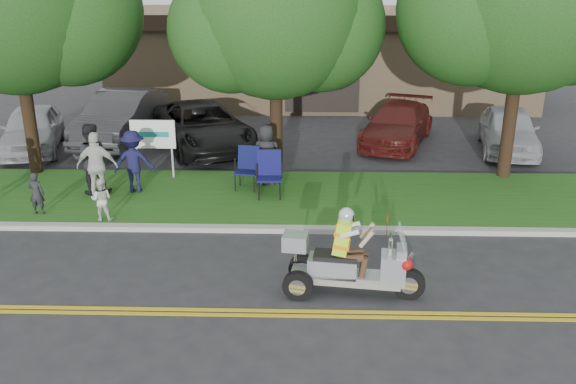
{
  "coord_description": "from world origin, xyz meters",
  "views": [
    {
      "loc": [
        1.31,
        -9.71,
        5.58
      ],
      "look_at": [
        0.98,
        2.0,
        1.34
      ],
      "focal_mm": 38.0,
      "sensor_mm": 36.0,
      "label": 1
    }
  ],
  "objects_px": {
    "spectator_adult_right": "(97,166)",
    "parked_car_right": "(398,124)",
    "lawn_chair_a": "(269,171)",
    "lawn_chair_b": "(248,165)",
    "parked_car_far_right": "(509,129)",
    "trike_scooter": "(347,265)",
    "parked_car_mid": "(203,126)",
    "spectator_adult_mid": "(91,159)",
    "parked_car_left": "(122,117)",
    "parked_car_far_left": "(32,129)"
  },
  "relations": [
    {
      "from": "parked_car_right",
      "to": "parked_car_far_left",
      "type": "bearing_deg",
      "value": -154.25
    },
    {
      "from": "lawn_chair_b",
      "to": "spectator_adult_right",
      "type": "relative_size",
      "value": 0.64
    },
    {
      "from": "parked_car_right",
      "to": "parked_car_far_right",
      "type": "relative_size",
      "value": 1.09
    },
    {
      "from": "lawn_chair_a",
      "to": "spectator_adult_right",
      "type": "height_order",
      "value": "spectator_adult_right"
    },
    {
      "from": "parked_car_mid",
      "to": "spectator_adult_right",
      "type": "bearing_deg",
      "value": -133.59
    },
    {
      "from": "lawn_chair_a",
      "to": "parked_car_far_right",
      "type": "distance_m",
      "value": 8.96
    },
    {
      "from": "parked_car_left",
      "to": "parked_car_right",
      "type": "relative_size",
      "value": 1.12
    },
    {
      "from": "lawn_chair_a",
      "to": "parked_car_far_left",
      "type": "distance_m",
      "value": 9.18
    },
    {
      "from": "trike_scooter",
      "to": "parked_car_left",
      "type": "bearing_deg",
      "value": 131.44
    },
    {
      "from": "spectator_adult_mid",
      "to": "parked_car_far_right",
      "type": "relative_size",
      "value": 0.44
    },
    {
      "from": "spectator_adult_right",
      "to": "parked_car_far_left",
      "type": "xyz_separation_m",
      "value": [
        -3.76,
        4.8,
        -0.25
      ]
    },
    {
      "from": "trike_scooter",
      "to": "lawn_chair_a",
      "type": "distance_m",
      "value": 5.22
    },
    {
      "from": "lawn_chair_b",
      "to": "parked_car_mid",
      "type": "xyz_separation_m",
      "value": [
        -1.89,
        4.24,
        0.02
      ]
    },
    {
      "from": "lawn_chair_a",
      "to": "parked_car_far_left",
      "type": "relative_size",
      "value": 0.28
    },
    {
      "from": "parked_car_far_left",
      "to": "parked_car_left",
      "type": "height_order",
      "value": "parked_car_left"
    },
    {
      "from": "parked_car_mid",
      "to": "parked_car_right",
      "type": "height_order",
      "value": "parked_car_mid"
    },
    {
      "from": "trike_scooter",
      "to": "spectator_adult_right",
      "type": "distance_m",
      "value": 7.52
    },
    {
      "from": "trike_scooter",
      "to": "spectator_adult_right",
      "type": "height_order",
      "value": "spectator_adult_right"
    },
    {
      "from": "spectator_adult_right",
      "to": "parked_car_mid",
      "type": "height_order",
      "value": "spectator_adult_right"
    },
    {
      "from": "parked_car_far_left",
      "to": "parked_car_left",
      "type": "bearing_deg",
      "value": 11.23
    },
    {
      "from": "lawn_chair_b",
      "to": "parked_car_mid",
      "type": "height_order",
      "value": "parked_car_mid"
    },
    {
      "from": "lawn_chair_a",
      "to": "parked_car_left",
      "type": "bearing_deg",
      "value": 130.6
    },
    {
      "from": "parked_car_mid",
      "to": "parked_car_right",
      "type": "relative_size",
      "value": 1.17
    },
    {
      "from": "lawn_chair_b",
      "to": "parked_car_far_left",
      "type": "relative_size",
      "value": 0.26
    },
    {
      "from": "parked_car_far_left",
      "to": "parked_car_mid",
      "type": "distance_m",
      "value": 5.58
    },
    {
      "from": "lawn_chair_a",
      "to": "parked_car_left",
      "type": "distance_m",
      "value": 7.89
    },
    {
      "from": "lawn_chair_b",
      "to": "parked_car_right",
      "type": "bearing_deg",
      "value": 56.68
    },
    {
      "from": "parked_car_far_left",
      "to": "spectator_adult_right",
      "type": "bearing_deg",
      "value": -67.41
    },
    {
      "from": "spectator_adult_mid",
      "to": "parked_car_far_right",
      "type": "xyz_separation_m",
      "value": [
        12.21,
        4.72,
        -0.31
      ]
    },
    {
      "from": "spectator_adult_mid",
      "to": "spectator_adult_right",
      "type": "height_order",
      "value": "spectator_adult_mid"
    },
    {
      "from": "lawn_chair_a",
      "to": "trike_scooter",
      "type": "bearing_deg",
      "value": -74.32
    },
    {
      "from": "spectator_adult_right",
      "to": "parked_car_mid",
      "type": "xyz_separation_m",
      "value": [
        1.81,
        5.24,
        -0.23
      ]
    },
    {
      "from": "spectator_adult_mid",
      "to": "parked_car_far_left",
      "type": "height_order",
      "value": "spectator_adult_mid"
    },
    {
      "from": "parked_car_far_left",
      "to": "parked_car_mid",
      "type": "xyz_separation_m",
      "value": [
        5.56,
        0.44,
        0.02
      ]
    },
    {
      "from": "parked_car_far_left",
      "to": "parked_car_far_right",
      "type": "height_order",
      "value": "parked_car_far_left"
    },
    {
      "from": "lawn_chair_a",
      "to": "parked_car_far_right",
      "type": "xyz_separation_m",
      "value": [
        7.59,
        4.77,
        -0.04
      ]
    },
    {
      "from": "trike_scooter",
      "to": "parked_car_right",
      "type": "height_order",
      "value": "trike_scooter"
    },
    {
      "from": "parked_car_far_right",
      "to": "parked_car_far_left",
      "type": "bearing_deg",
      "value": -167.25
    },
    {
      "from": "lawn_chair_a",
      "to": "parked_car_mid",
      "type": "distance_m",
      "value": 5.44
    },
    {
      "from": "spectator_adult_right",
      "to": "parked_car_right",
      "type": "height_order",
      "value": "spectator_adult_right"
    },
    {
      "from": "parked_car_far_right",
      "to": "trike_scooter",
      "type": "bearing_deg",
      "value": -109.95
    },
    {
      "from": "spectator_adult_right",
      "to": "lawn_chair_a",
      "type": "bearing_deg",
      "value": -176.91
    },
    {
      "from": "parked_car_right",
      "to": "parked_car_far_right",
      "type": "height_order",
      "value": "parked_car_far_right"
    },
    {
      "from": "spectator_adult_mid",
      "to": "parked_car_far_left",
      "type": "bearing_deg",
      "value": -63.85
    },
    {
      "from": "spectator_adult_right",
      "to": "parked_car_left",
      "type": "distance_m",
      "value": 6.22
    },
    {
      "from": "trike_scooter",
      "to": "lawn_chair_b",
      "type": "height_order",
      "value": "trike_scooter"
    },
    {
      "from": "parked_car_far_left",
      "to": "parked_car_mid",
      "type": "relative_size",
      "value": 0.79
    },
    {
      "from": "lawn_chair_a",
      "to": "lawn_chair_b",
      "type": "xyz_separation_m",
      "value": [
        -0.61,
        0.59,
        -0.03
      ]
    },
    {
      "from": "parked_car_left",
      "to": "parked_car_far_right",
      "type": "bearing_deg",
      "value": 1.42
    },
    {
      "from": "lawn_chair_b",
      "to": "parked_car_mid",
      "type": "relative_size",
      "value": 0.21
    }
  ]
}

